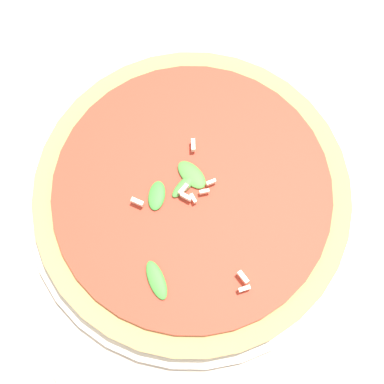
# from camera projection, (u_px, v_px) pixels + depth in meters

# --- Properties ---
(ground_plane) EXTENTS (6.00, 6.00, 0.00)m
(ground_plane) POSITION_uv_depth(u_px,v_px,m) (193.00, 159.00, 0.62)
(ground_plane) COLOR beige
(pizza_arugula_main) EXTENTS (0.37, 0.37, 0.05)m
(pizza_arugula_main) POSITION_uv_depth(u_px,v_px,m) (192.00, 196.00, 0.59)
(pizza_arugula_main) COLOR silver
(pizza_arugula_main) RESTS_ON ground_plane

